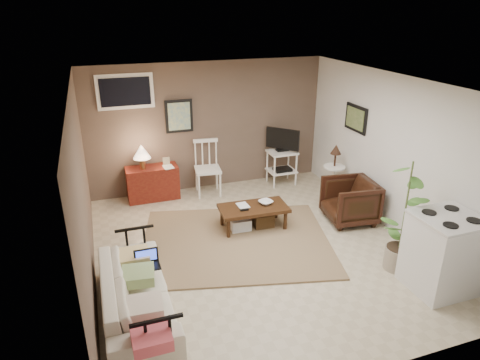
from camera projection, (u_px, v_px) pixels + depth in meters
name	position (u px, v px, depth m)	size (l,w,h in m)	color
floor	(255.00, 248.00, 6.29)	(5.00, 5.00, 0.00)	#C1B293
art_back	(179.00, 116.00, 7.73)	(0.50, 0.03, 0.60)	black
art_right	(356.00, 118.00, 7.30)	(0.03, 0.60, 0.45)	black
window	(125.00, 92.00, 7.27)	(0.96, 0.03, 0.60)	white
rug	(236.00, 241.00, 6.45)	(2.77, 2.22, 0.03)	#8D7352
coffee_table	(253.00, 216.00, 6.77)	(1.10, 0.61, 0.41)	#3C2410
sofa	(136.00, 287.00, 4.83)	(1.89, 0.55, 0.74)	silver
sofa_pillows	(141.00, 291.00, 4.62)	(0.36, 1.80, 0.13)	beige
sofa_end_rails	(146.00, 289.00, 4.88)	(0.51, 1.89, 0.64)	black
laptop	(147.00, 261.00, 5.13)	(0.29, 0.21, 0.20)	black
red_console	(152.00, 180.00, 7.77)	(0.92, 0.41, 1.06)	maroon
spindle_chair	(208.00, 170.00, 7.95)	(0.51, 0.51, 1.02)	white
tv_stand	(282.00, 155.00, 8.34)	(0.53, 0.53, 1.13)	white
side_table	(335.00, 165.00, 7.70)	(0.39, 0.39, 1.03)	white
armchair	(350.00, 199.00, 6.96)	(0.76, 0.71, 0.78)	black
potted_plant	(405.00, 213.00, 5.51)	(0.39, 0.39, 1.57)	#9E947D
stove	(444.00, 253.00, 5.26)	(0.77, 0.72, 1.01)	silver
bowl	(266.00, 198.00, 6.77)	(0.21, 0.05, 0.21)	#3C2410
book_table	(238.00, 200.00, 6.66)	(0.17, 0.02, 0.23)	#3C2410
book_console	(163.00, 162.00, 7.58)	(0.17, 0.02, 0.23)	#3C2410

